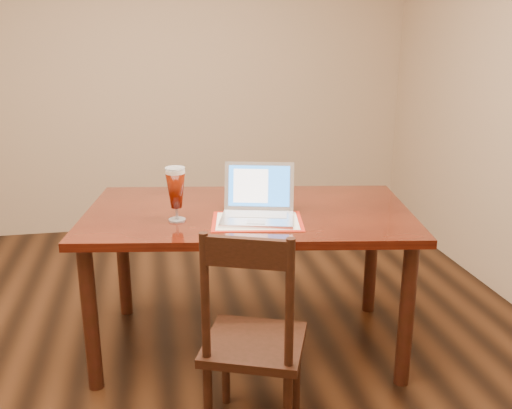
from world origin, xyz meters
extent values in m
plane|color=black|center=(0.00, 0.00, 0.00)|extent=(5.00, 5.00, 0.00)
cube|color=tan|center=(0.00, 2.50, 1.35)|extent=(4.50, 0.01, 2.70)
cube|color=#52170A|center=(0.47, 0.33, 0.78)|extent=(1.85, 1.23, 0.04)
cylinder|color=#37140D|center=(-0.36, 0.07, 0.38)|extent=(0.07, 0.07, 0.76)
cylinder|color=#37140D|center=(1.16, -0.18, 0.38)|extent=(0.07, 0.07, 0.76)
cylinder|color=#37140D|center=(-0.23, 0.85, 0.38)|extent=(0.07, 0.07, 0.76)
cylinder|color=#37140D|center=(1.29, 0.60, 0.38)|extent=(0.07, 0.07, 0.76)
cube|color=#B42110|center=(0.48, 0.14, 0.80)|extent=(0.50, 0.39, 0.00)
cube|color=white|center=(0.48, 0.14, 0.81)|extent=(0.45, 0.34, 0.00)
cube|color=silver|center=(0.48, 0.14, 0.82)|extent=(0.41, 0.33, 0.02)
cube|color=silver|center=(0.49, 0.19, 0.82)|extent=(0.31, 0.18, 0.00)
cube|color=silver|center=(0.46, 0.07, 0.82)|extent=(0.10, 0.09, 0.00)
cube|color=silver|center=(0.52, 0.29, 0.94)|extent=(0.37, 0.16, 0.24)
cube|color=blue|center=(0.52, 0.29, 0.95)|extent=(0.32, 0.13, 0.20)
cube|color=white|center=(0.47, 0.30, 0.95)|extent=(0.19, 0.09, 0.17)
cylinder|color=silver|center=(0.09, 0.22, 0.81)|extent=(0.08, 0.08, 0.01)
cylinder|color=silver|center=(0.09, 0.22, 0.84)|extent=(0.01, 0.01, 0.06)
cylinder|color=silver|center=(0.09, 0.22, 1.06)|extent=(0.10, 0.10, 0.02)
cylinder|color=silver|center=(0.09, 0.22, 1.07)|extent=(0.10, 0.10, 0.01)
cylinder|color=silver|center=(0.46, 0.71, 0.82)|extent=(0.06, 0.06, 0.04)
cylinder|color=silver|center=(0.52, 0.66, 0.82)|extent=(0.06, 0.06, 0.04)
cube|color=black|center=(0.37, -0.38, 0.43)|extent=(0.53, 0.52, 0.04)
cylinder|color=black|center=(0.15, -0.47, 0.20)|extent=(0.04, 0.04, 0.41)
cylinder|color=black|center=(0.27, -0.17, 0.20)|extent=(0.04, 0.04, 0.41)
cylinder|color=black|center=(0.58, -0.29, 0.20)|extent=(0.04, 0.04, 0.41)
cylinder|color=black|center=(0.15, -0.47, 0.71)|extent=(0.04, 0.04, 0.53)
cylinder|color=black|center=(0.47, -0.59, 0.71)|extent=(0.04, 0.04, 0.53)
cube|color=black|center=(0.31, -0.53, 0.91)|extent=(0.32, 0.15, 0.12)
camera|label=1|loc=(-0.03, -2.51, 1.72)|focal=40.00mm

